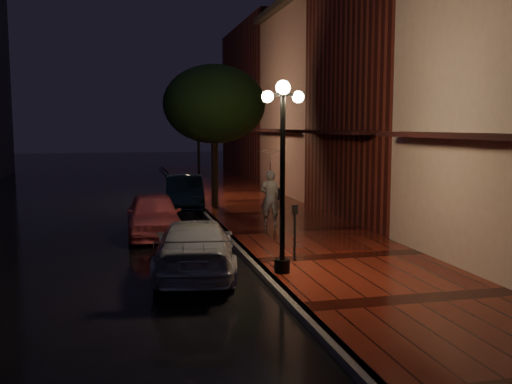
{
  "coord_description": "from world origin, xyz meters",
  "views": [
    {
      "loc": [
        -3.15,
        -17.18,
        3.46
      ],
      "look_at": [
        0.96,
        0.12,
        1.4
      ],
      "focal_mm": 40.0,
      "sensor_mm": 36.0,
      "label": 1
    }
  ],
  "objects": [
    {
      "name": "ground",
      "position": [
        0.0,
        0.0,
        0.0
      ],
      "size": [
        120.0,
        120.0,
        0.0
      ],
      "primitive_type": "plane",
      "color": "black",
      "rests_on": "ground"
    },
    {
      "name": "sidewalk",
      "position": [
        2.25,
        0.0,
        0.07
      ],
      "size": [
        4.5,
        60.0,
        0.15
      ],
      "primitive_type": "cube",
      "color": "#49140D",
      "rests_on": "ground"
    },
    {
      "name": "curb",
      "position": [
        0.0,
        0.0,
        0.07
      ],
      "size": [
        0.25,
        60.0,
        0.15
      ],
      "primitive_type": "cube",
      "color": "#595451",
      "rests_on": "ground"
    },
    {
      "name": "storefront_mid",
      "position": [
        7.0,
        2.0,
        5.5
      ],
      "size": [
        5.0,
        8.0,
        11.0
      ],
      "primitive_type": "cube",
      "color": "#511914",
      "rests_on": "ground"
    },
    {
      "name": "storefront_far",
      "position": [
        7.0,
        10.0,
        4.5
      ],
      "size": [
        5.0,
        8.0,
        9.0
      ],
      "primitive_type": "cube",
      "color": "#8C5951",
      "rests_on": "ground"
    },
    {
      "name": "storefront_extra",
      "position": [
        7.0,
        20.0,
        5.0
      ],
      "size": [
        5.0,
        12.0,
        10.0
      ],
      "primitive_type": "cube",
      "color": "#511914",
      "rests_on": "ground"
    },
    {
      "name": "streetlamp_near",
      "position": [
        0.35,
        -5.0,
        2.6
      ],
      "size": [
        0.96,
        0.36,
        4.31
      ],
      "color": "black",
      "rests_on": "sidewalk"
    },
    {
      "name": "streetlamp_far",
      "position": [
        0.35,
        9.0,
        2.6
      ],
      "size": [
        0.96,
        0.36,
        4.31
      ],
      "color": "black",
      "rests_on": "sidewalk"
    },
    {
      "name": "street_tree",
      "position": [
        0.61,
        5.99,
        4.24
      ],
      "size": [
        4.16,
        4.16,
        5.8
      ],
      "color": "black",
      "rests_on": "sidewalk"
    },
    {
      "name": "pink_car",
      "position": [
        -2.2,
        0.78,
        0.69
      ],
      "size": [
        1.66,
        4.08,
        1.39
      ],
      "primitive_type": "imported",
      "rotation": [
        0.0,
        0.0,
        -0.01
      ],
      "color": "#D1565D",
      "rests_on": "ground"
    },
    {
      "name": "navy_car",
      "position": [
        -0.6,
        6.58,
        0.71
      ],
      "size": [
        1.84,
        4.39,
        1.41
      ],
      "primitive_type": "imported",
      "rotation": [
        0.0,
        0.0,
        -0.08
      ],
      "color": "black",
      "rests_on": "ground"
    },
    {
      "name": "silver_car",
      "position": [
        -1.54,
        -4.2,
        0.65
      ],
      "size": [
        2.41,
        4.69,
        1.3
      ],
      "primitive_type": "imported",
      "rotation": [
        0.0,
        0.0,
        3.01
      ],
      "color": "#A09FA6",
      "rests_on": "ground"
    },
    {
      "name": "woman_with_umbrella",
      "position": [
        1.67,
        1.06,
        1.87
      ],
      "size": [
        1.08,
        1.1,
        2.61
      ],
      "rotation": [
        0.0,
        0.0,
        2.79
      ],
      "color": "white",
      "rests_on": "sidewalk"
    },
    {
      "name": "parking_meter",
      "position": [
        1.0,
        -3.86,
        0.99
      ],
      "size": [
        0.14,
        0.12,
        1.38
      ],
      "rotation": [
        0.0,
        0.0,
        0.18
      ],
      "color": "black",
      "rests_on": "sidewalk"
    }
  ]
}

